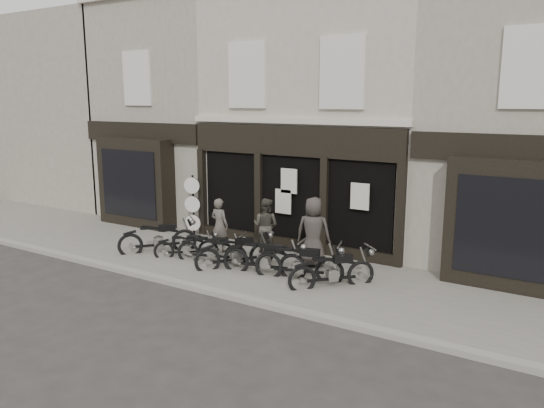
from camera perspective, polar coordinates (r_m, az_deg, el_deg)
The scene contains 18 objects.
ground_plane at distance 14.25m, azimuth -3.94°, elevation -7.96°, with size 90.00×90.00×0.00m, color #2D2B28.
pavement at distance 14.93m, azimuth -1.91°, elevation -6.80°, with size 30.00×4.20×0.12m, color #646158.
kerb at distance 13.30m, azimuth -7.14°, elevation -9.16°, with size 30.00×0.25×0.13m, color gray.
central_building at distance 18.61m, azimuth 6.82°, elevation 9.31°, with size 7.30×6.22×8.34m.
neighbour_left at distance 22.04m, azimuth -8.56°, elevation 9.44°, with size 5.60×6.73×8.34m.
neighbour_right at distance 16.86m, azimuth 26.83°, elevation 7.87°, with size 5.60×6.73×8.34m.
filler_left at distance 28.08m, azimuth -21.36°, elevation 9.29°, with size 11.00×6.00×8.20m, color gray.
motorcycle_0 at distance 16.48m, azimuth -12.09°, elevation -3.89°, with size 1.73×1.97×1.13m.
motorcycle_1 at distance 15.83m, azimuth -9.13°, elevation -4.76°, with size 1.59×1.35×0.90m.
motorcycle_2 at distance 15.22m, azimuth -6.40°, elevation -5.17°, with size 2.03×0.93×1.01m.
motorcycle_3 at distance 14.73m, azimuth -3.90°, elevation -5.54°, with size 1.60×1.96×1.09m.
motorcycle_4 at distance 14.11m, azimuth -0.77°, elevation -6.20°, with size 2.36×0.79×1.14m.
motorcycle_5 at distance 13.75m, azimuth 3.01°, elevation -6.70°, with size 2.30×0.98×1.13m.
motorcycle_6 at distance 13.28m, azimuth 6.57°, elevation -7.50°, with size 1.73×1.84×1.09m.
man_left at distance 16.10m, azimuth -5.67°, elevation -2.26°, with size 0.60×0.39×1.64m, color #4E4740.
man_centre at distance 15.86m, azimuth -0.69°, elevation -2.35°, with size 0.81×0.63×1.67m, color #3B372F.
man_right at distance 14.61m, azimuth 4.47°, elevation -3.01°, with size 0.95×0.62×1.95m, color #36302D.
advert_sign_post at distance 17.78m, azimuth -8.49°, elevation -0.57°, with size 0.53×0.35×2.22m.
Camera 1 is at (7.93, -10.88, 4.68)m, focal length 35.00 mm.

